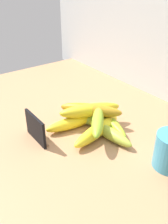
% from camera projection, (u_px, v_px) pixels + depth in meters
% --- Properties ---
extents(counter_top, '(1.10, 0.76, 0.03)m').
position_uv_depth(counter_top, '(69.00, 124.00, 0.86)').
color(counter_top, '#A97952').
rests_on(counter_top, ground).
extents(back_wall, '(1.30, 0.02, 0.70)m').
position_uv_depth(back_wall, '(158.00, 10.00, 0.89)').
color(back_wall, silver).
rests_on(back_wall, ground).
extents(chalkboard_sign, '(0.11, 0.02, 0.08)m').
position_uv_depth(chalkboard_sign, '(36.00, 129.00, 0.74)').
color(chalkboard_sign, black).
rests_on(chalkboard_sign, counter_top).
extents(banana_0, '(0.21, 0.08, 0.03)m').
position_uv_depth(banana_0, '(109.00, 120.00, 0.82)').
color(banana_0, '#9CC128').
rests_on(banana_0, counter_top).
extents(banana_1, '(0.18, 0.05, 0.04)m').
position_uv_depth(banana_1, '(109.00, 133.00, 0.76)').
color(banana_1, '#9FAF38').
rests_on(banana_1, counter_top).
extents(banana_2, '(0.06, 0.19, 0.04)m').
position_uv_depth(banana_2, '(73.00, 123.00, 0.81)').
color(banana_2, yellow).
rests_on(banana_2, counter_top).
extents(banana_3, '(0.15, 0.14, 0.03)m').
position_uv_depth(banana_3, '(92.00, 120.00, 0.82)').
color(banana_3, '#86AA3C').
rests_on(banana_3, counter_top).
extents(banana_4, '(0.09, 0.21, 0.04)m').
position_uv_depth(banana_4, '(97.00, 131.00, 0.76)').
color(banana_4, yellow).
rests_on(banana_4, counter_top).
extents(banana_5, '(0.11, 0.20, 0.04)m').
position_uv_depth(banana_5, '(90.00, 110.00, 0.81)').
color(banana_5, gold).
rests_on(banana_5, banana_3).
extents(banana_6, '(0.15, 0.14, 0.03)m').
position_uv_depth(banana_6, '(98.00, 121.00, 0.74)').
color(banana_6, '#88B12A').
rests_on(banana_6, banana_4).
extents(banana_7, '(0.11, 0.18, 0.04)m').
position_uv_depth(banana_7, '(87.00, 111.00, 0.81)').
color(banana_7, gold).
rests_on(banana_7, banana_3).
extents(banana_8, '(0.18, 0.16, 0.04)m').
position_uv_depth(banana_8, '(91.00, 110.00, 0.81)').
color(banana_8, '#B0801A').
rests_on(banana_8, banana_3).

